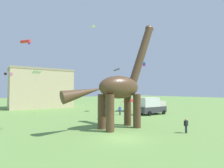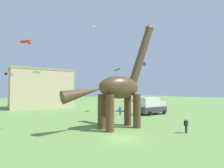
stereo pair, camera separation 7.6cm
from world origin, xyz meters
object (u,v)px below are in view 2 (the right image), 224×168
at_px(kite_mid_right, 144,64).
at_px(kite_far_left, 117,70).
at_px(person_vendor_side, 102,115).
at_px(kite_near_low, 27,42).
at_px(parked_box_truck, 152,106).
at_px(kite_trailing, 94,26).
at_px(person_photographer, 186,124).
at_px(dinosaur_sculpture, 119,87).
at_px(festival_canopy_tent, 130,100).
at_px(kite_near_high, 37,72).
at_px(kite_high_left, 10,74).
at_px(person_far_spectator, 120,110).

relative_size(kite_mid_right, kite_far_left, 0.37).
height_order(person_vendor_side, kite_near_low, kite_near_low).
relative_size(parked_box_truck, kite_trailing, 4.92).
bearing_deg(kite_near_low, kite_mid_right, -9.88).
xyz_separation_m(parked_box_truck, kite_near_low, (-20.70, 7.25, 10.68)).
height_order(person_photographer, kite_near_low, kite_near_low).
bearing_deg(kite_trailing, kite_mid_right, -13.72).
height_order(dinosaur_sculpture, person_photographer, dinosaur_sculpture).
bearing_deg(kite_near_low, festival_canopy_tent, -1.59).
distance_m(kite_near_low, kite_near_high, 11.61).
bearing_deg(person_photographer, kite_far_left, -138.35).
distance_m(festival_canopy_tent, kite_mid_right, 8.35).
distance_m(parked_box_truck, person_photographer, 14.76).
bearing_deg(dinosaur_sculpture, festival_canopy_tent, 81.00).
bearing_deg(kite_high_left, dinosaur_sculpture, -64.96).
height_order(person_vendor_side, kite_trailing, kite_trailing).
relative_size(kite_far_left, kite_near_high, 1.76).
height_order(person_far_spectator, kite_near_high, kite_near_high).
bearing_deg(person_vendor_side, festival_canopy_tent, -77.51).
distance_m(person_far_spectator, festival_canopy_tent, 7.02).
xyz_separation_m(person_far_spectator, kite_high_left, (-16.90, 12.20, 6.63)).
bearing_deg(kite_far_left, kite_mid_right, -40.99).
xyz_separation_m(kite_mid_right, kite_trailing, (-10.68, 2.61, 6.73)).
xyz_separation_m(person_vendor_side, kite_near_high, (-10.14, -3.16, 5.87)).
bearing_deg(kite_near_high, kite_far_left, 29.18).
bearing_deg(dinosaur_sculpture, parked_box_truck, 62.17).
relative_size(kite_near_low, kite_far_left, 0.83).
distance_m(parked_box_truck, kite_near_low, 24.40).
xyz_separation_m(person_far_spectator, kite_far_left, (2.51, 4.56, 8.01)).
bearing_deg(kite_mid_right, person_vendor_side, -165.96).
relative_size(parked_box_truck, kite_mid_right, 7.17).
relative_size(parked_box_truck, kite_near_high, 4.66).
bearing_deg(festival_canopy_tent, person_far_spectator, -144.07).
bearing_deg(kite_high_left, parked_box_truck, -33.54).
height_order(parked_box_truck, kite_mid_right, kite_mid_right).
relative_size(dinosaur_sculpture, person_far_spectator, 8.04).
bearing_deg(kite_near_low, person_vendor_side, -34.76).
bearing_deg(person_photographer, kite_near_high, -70.73).
distance_m(person_far_spectator, kite_near_low, 19.50).
distance_m(person_photographer, festival_canopy_tent, 20.76).
xyz_separation_m(kite_high_left, kite_trailing, (13.11, -8.83, 9.20)).
xyz_separation_m(kite_far_left, kite_near_high, (-17.93, -10.01, -2.51)).
xyz_separation_m(dinosaur_sculpture, parked_box_truck, (12.39, 6.58, -3.22)).
bearing_deg(kite_far_left, kite_trailing, -169.16).
xyz_separation_m(person_vendor_side, kite_near_low, (-9.93, 6.89, 11.69)).
height_order(kite_mid_right, kite_high_left, kite_mid_right).
bearing_deg(festival_canopy_tent, kite_near_low, 178.41).
relative_size(parked_box_truck, festival_canopy_tent, 1.81).
distance_m(parked_box_truck, kite_far_left, 10.74).
bearing_deg(person_vendor_side, dinosaur_sculpture, 149.12).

